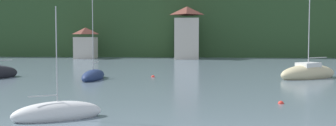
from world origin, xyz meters
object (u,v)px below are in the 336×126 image
shore_building_west (86,43)px  sailboat_far_9 (93,76)px  sailboat_near_1 (57,114)px  mooring_buoy_far (281,104)px  shore_building_westcentral (187,33)px  sailboat_far_8 (308,73)px  mooring_buoy_near (153,77)px

shore_building_west → sailboat_far_9: (11.89, -41.03, -2.74)m
sailboat_near_1 → mooring_buoy_far: bearing=-6.4°
shore_building_westcentral → mooring_buoy_far: shore_building_westcentral is taller
shore_building_westcentral → sailboat_far_8: size_ratio=0.93×
mooring_buoy_near → mooring_buoy_far: size_ratio=1.08×
shore_building_westcentral → sailboat_near_1: size_ratio=1.63×
shore_building_west → sailboat_far_9: bearing=-73.8°
sailboat_near_1 → sailboat_far_8: sailboat_far_8 is taller
shore_building_westcentral → mooring_buoy_far: size_ratio=27.07×
shore_building_westcentral → mooring_buoy_near: size_ratio=25.15×
sailboat_far_9 → mooring_buoy_far: sailboat_far_9 is taller
mooring_buoy_near → sailboat_far_9: bearing=-154.3°
mooring_buoy_far → sailboat_near_1: bearing=-155.0°
sailboat_far_8 → mooring_buoy_near: bearing=-34.9°
sailboat_near_1 → mooring_buoy_near: size_ratio=15.47×
sailboat_near_1 → mooring_buoy_near: sailboat_near_1 is taller
mooring_buoy_far → sailboat_far_9: bearing=138.3°
sailboat_near_1 → sailboat_far_8: bearing=19.0°
shore_building_west → mooring_buoy_far: (28.32, -55.66, -3.07)m
shore_building_west → sailboat_far_8: (34.64, -38.25, -2.55)m
sailboat_far_9 → mooring_buoy_near: (5.98, 2.88, -0.33)m
mooring_buoy_near → mooring_buoy_far: 20.39m
shore_building_west → sailboat_far_8: size_ratio=0.56×
sailboat_near_1 → shore_building_westcentral: bearing=53.6°
shore_building_westcentral → sailboat_far_9: bearing=-101.9°
shore_building_westcentral → mooring_buoy_near: 39.17m
shore_building_westcentral → sailboat_far_8: (13.97, -38.84, -4.59)m
shore_building_westcentral → sailboat_far_8: sailboat_far_8 is taller
sailboat_near_1 → mooring_buoy_far: sailboat_near_1 is taller
shore_building_westcentral → mooring_buoy_near: shore_building_westcentral is taller
shore_building_west → mooring_buoy_near: (17.87, -38.15, -3.07)m
shore_building_westcentral → mooring_buoy_far: 57.00m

